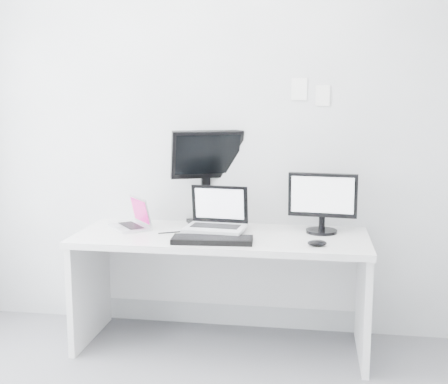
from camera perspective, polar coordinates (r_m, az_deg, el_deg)
The scene contains 11 objects.
back_wall at distance 3.79m, azimuth 0.57°, elevation 6.13°, with size 3.60×3.60×0.00m, color silver.
desk at distance 3.64m, azimuth -0.27°, elevation -9.87°, with size 1.80×0.70×0.73m, color silver.
macbook at distance 3.73m, azimuth -9.48°, elevation -2.03°, with size 0.28×0.21×0.21m, color silver.
speaker at distance 3.70m, azimuth -1.42°, elevation -2.08°, with size 0.10×0.10×0.20m, color black.
dell_laptop at distance 3.50m, azimuth -0.92°, elevation -1.87°, with size 0.36×0.28×0.30m, color silver.
rear_monitor at distance 3.80m, azimuth -1.76°, elevation 1.63°, with size 0.47×0.17×0.65m, color black.
samsung_monitor at distance 3.59m, azimuth 9.79°, elevation -1.00°, with size 0.43×0.19×0.39m, color black.
keyboard at distance 3.33m, azimuth -1.18°, elevation -4.81°, with size 0.47×0.17×0.03m, color black.
mouse at distance 3.30m, azimuth 9.28°, elevation -5.05°, with size 0.11×0.07×0.04m, color black.
wall_note_0 at distance 3.74m, azimuth 7.51°, elevation 10.15°, with size 0.10×0.00×0.14m, color white.
wall_note_1 at distance 3.74m, azimuth 9.83°, elevation 9.48°, with size 0.09×0.00×0.13m, color white.
Camera 1 is at (0.55, -2.14, 1.55)m, focal length 45.78 mm.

